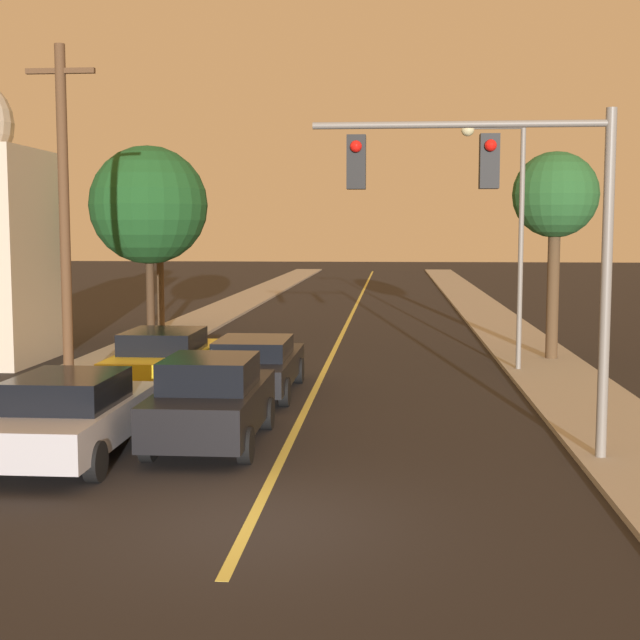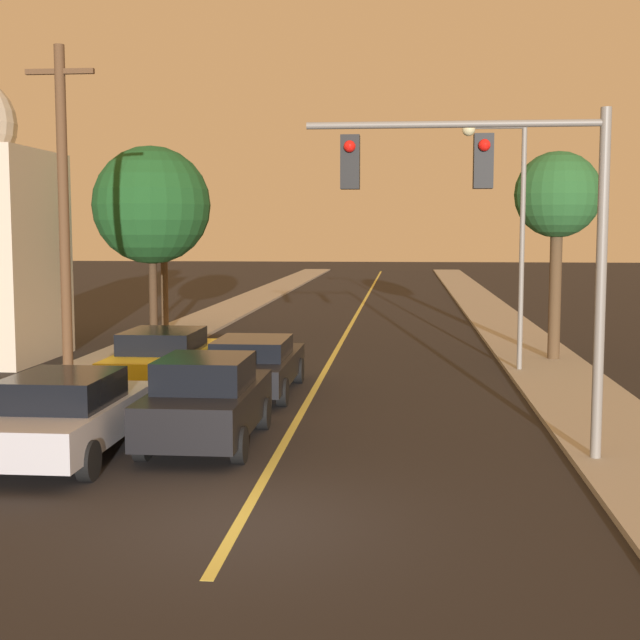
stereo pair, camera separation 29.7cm
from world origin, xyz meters
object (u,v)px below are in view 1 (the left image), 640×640
Objects in this scene: car_outer_lane_second at (165,359)px; tree_left_near at (159,220)px; streetlamp_right at (506,211)px; car_near_lane_front at (211,401)px; tree_left_far at (149,205)px; tree_right_near at (555,198)px; car_outer_lane_front at (72,415)px; traffic_signal_mast at (508,209)px; car_near_lane_second at (255,364)px; utility_pole_left at (64,215)px.

car_outer_lane_second is 0.85× the size of tree_left_near.
car_near_lane_front is at bearing -125.66° from streetlamp_right.
tree_left_far is 1.08× the size of tree_right_near.
car_outer_lane_front is 6.40m from car_outer_lane_second.
tree_right_near reaches higher than traffic_signal_mast.
tree_left_near is at bearing 114.06° from car_near_lane_second.
car_near_lane_second is 0.88× the size of tree_left_near.
tree_right_near is at bearing 76.37° from traffic_signal_mast.
traffic_signal_mast is 0.88× the size of tree_left_far.
car_near_lane_second is 8.68m from traffic_signal_mast.
car_near_lane_second is 10.45m from tree_left_far.
car_outer_lane_front is 19.58m from tree_left_near.
utility_pole_left is at bearing -151.11° from car_outer_lane_second.
car_near_lane_second is 2.22m from car_outer_lane_second.
tree_left_near is (-10.84, 18.55, 0.03)m from traffic_signal_mast.
tree_right_near is at bearing -10.57° from tree_left_far.
car_outer_lane_front is 6.67m from utility_pole_left.
tree_left_far reaches higher than tree_left_near.
car_outer_lane_front is at bearing -130.09° from tree_right_near.
tree_right_near reaches higher than car_near_lane_front.
traffic_signal_mast is 9.75m from streetlamp_right.
streetlamp_right reaches higher than car_near_lane_second.
car_near_lane_front is at bearing 27.65° from car_outer_lane_front.
car_near_lane_front is 0.91× the size of car_outer_lane_front.
tree_left_far is at bearing -79.72° from tree_left_near.
car_near_lane_second is 0.74× the size of streetlamp_right.
streetlamp_right is 14.94m from tree_left_near.
tree_left_near is (-12.02, 8.87, -0.13)m from streetlamp_right.
traffic_signal_mast is (5.22, -0.77, 3.48)m from car_near_lane_front.
tree_left_far reaches higher than car_outer_lane_front.
car_outer_lane_second is 12.54m from tree_right_near.
streetlamp_right reaches higher than tree_left_far.
car_outer_lane_front is at bearing -69.17° from utility_pole_left.
car_near_lane_front is at bearing -90.00° from car_near_lane_second.
utility_pole_left is (-4.23, 4.13, 3.46)m from car_near_lane_front.
streetlamp_right is 0.84× the size of utility_pole_left.
traffic_signal_mast is 12.21m from tree_right_near.
car_near_lane_second is at bearing 131.28° from traffic_signal_mast.
streetlamp_right reaches higher than car_near_lane_front.
car_outer_lane_front is 0.58× the size of utility_pole_left.
car_near_lane_front is 14.88m from tree_left_far.
streetlamp_right is at bearing 49.47° from car_outer_lane_front.
tree_left_far is at bearing 100.18° from car_outer_lane_front.
car_outer_lane_second is (-2.22, 0.06, 0.09)m from car_near_lane_second.
tree_right_near is (12.32, 6.96, 0.62)m from utility_pole_left.
car_outer_lane_front is at bearing -130.53° from streetlamp_right.
tree_left_far is at bearing 93.78° from utility_pole_left.
tree_left_far is at bearing 107.67° from car_outer_lane_second.
utility_pole_left is at bearing 110.83° from car_outer_lane_front.
utility_pole_left is at bearing -84.16° from tree_left_near.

